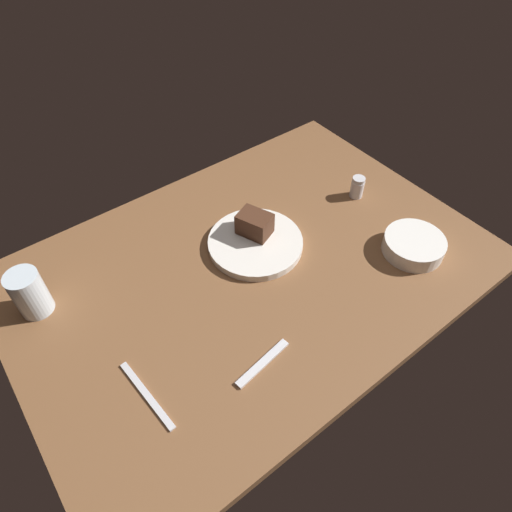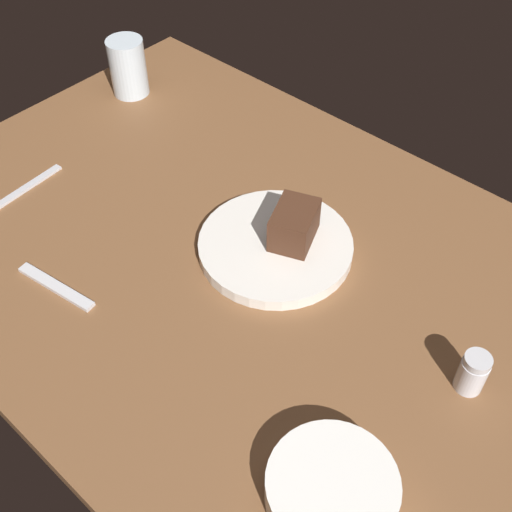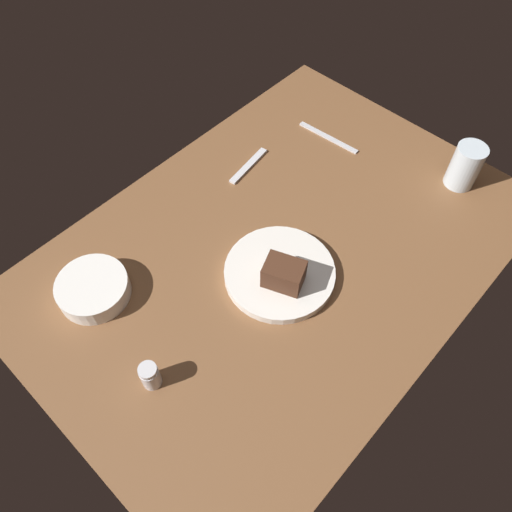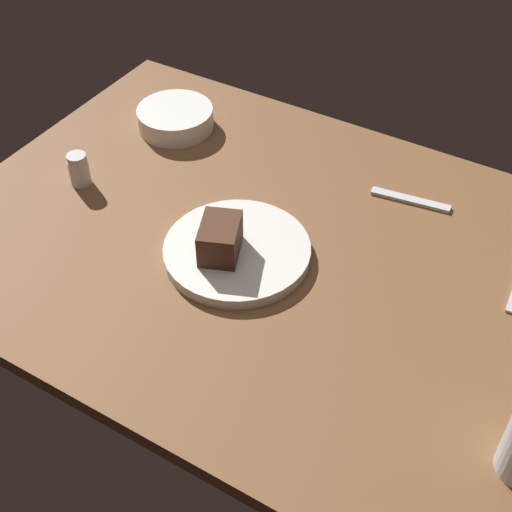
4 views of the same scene
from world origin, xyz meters
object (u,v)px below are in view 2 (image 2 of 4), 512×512
dessert_plate (275,246)px  side_bowl (332,489)px  water_glass (128,67)px  dessert_spoon (56,287)px  salt_shaker (473,373)px  butter_knife (18,193)px  chocolate_cake_slice (294,225)px

dessert_plate → side_bowl: bearing=-40.1°
water_glass → dessert_spoon: 55.66cm
dessert_plate → salt_shaker: salt_shaker is taller
water_glass → dessert_spoon: (33.43, -44.14, -5.64)cm
dessert_plate → butter_knife: (-43.67, -20.29, -0.81)cm
chocolate_cake_slice → salt_shaker: bearing=-7.1°
chocolate_cake_slice → butter_knife: chocolate_cake_slice is taller
chocolate_cake_slice → side_bowl: bearing=-44.2°
side_bowl → butter_knife: side_bowl is taller
side_bowl → dessert_plate: bearing=139.9°
salt_shaker → dessert_spoon: salt_shaker is taller
chocolate_cake_slice → butter_knife: (-45.35, -22.81, -4.95)cm
dessert_plate → side_bowl: side_bowl is taller
dessert_plate → chocolate_cake_slice: chocolate_cake_slice is taller
salt_shaker → water_glass: size_ratio=0.55×
water_glass → dessert_spoon: water_glass is taller
dessert_plate → water_glass: size_ratio=2.12×
dessert_spoon → salt_shaker: bearing=17.5°
dessert_plate → side_bowl: (31.90, -26.89, 1.18)cm
salt_shaker → water_glass: water_glass is taller
side_bowl → dessert_spoon: 52.25cm
butter_knife → water_glass: bearing=-168.3°
side_bowl → dessert_spoon: side_bowl is taller
water_glass → butter_knife: (10.03, -35.35, -5.74)cm
water_glass → side_bowl: (85.60, -41.95, -3.75)cm
chocolate_cake_slice → dessert_plate: bearing=-123.7°
side_bowl → butter_knife: size_ratio=0.84×
salt_shaker → side_bowl: (-4.59, -25.06, -1.03)cm
dessert_plate → dessert_spoon: size_ratio=1.69×
dessert_plate → chocolate_cake_slice: bearing=56.3°
chocolate_cake_slice → water_glass: 56.78cm
chocolate_cake_slice → salt_shaker: chocolate_cake_slice is taller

